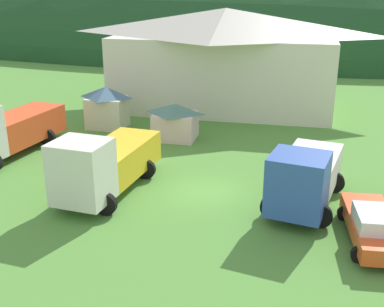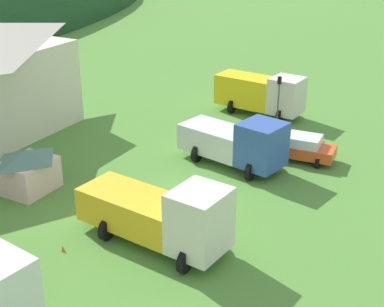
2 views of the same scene
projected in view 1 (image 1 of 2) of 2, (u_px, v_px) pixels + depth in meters
ground_plane at (207, 192)px, 24.76m from camera, size 200.00×200.00×0.00m
forested_hill_backdrop at (276, 44)px, 83.36m from camera, size 155.48×60.00×31.01m
depot_building at (225, 57)px, 40.69m from camera, size 19.46×11.23×8.33m
play_shed_cream at (107, 107)px, 35.34m from camera, size 2.98×2.48×3.11m
play_shed_pink at (175, 121)px, 32.79m from camera, size 3.06×2.62×2.52m
heavy_rig_white at (3, 130)px, 29.32m from camera, size 3.99×8.58×3.66m
heavy_rig_striped at (104, 164)px, 24.03m from camera, size 3.81×7.89×3.52m
box_truck_blue at (305, 176)px, 22.62m from camera, size 4.05×7.24×3.26m
service_pickup_orange at (373, 225)px, 19.72m from camera, size 2.57×5.33×1.66m
traffic_cone_near_pickup at (302, 185)px, 25.60m from camera, size 0.36×0.36×0.47m
traffic_cone_mid_row at (89, 164)px, 28.69m from camera, size 0.36×0.36×0.61m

